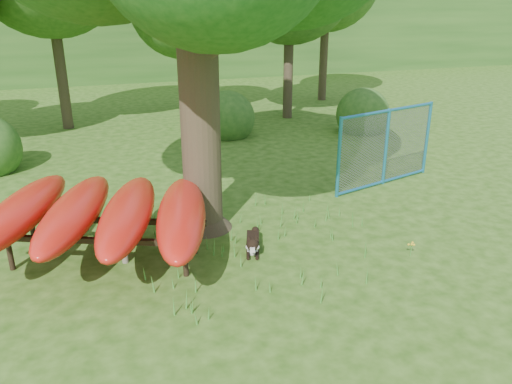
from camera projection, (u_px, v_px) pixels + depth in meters
name	position (u px, v px, depth m)	size (l,w,h in m)	color
ground	(269.00, 276.00, 8.08)	(80.00, 80.00, 0.00)	#254B0F
wooden_post	(122.00, 231.00, 8.29)	(0.31, 0.15, 1.13)	#6C6051
kayak_rack	(101.00, 213.00, 8.23)	(4.18, 4.52, 1.17)	black
husky_dog	(253.00, 243.00, 8.84)	(0.50, 0.91, 0.43)	black
fence_section	(386.00, 147.00, 11.89)	(3.08, 0.92, 3.08)	teal
wildflower_clump	(412.00, 245.00, 8.64)	(0.12, 0.10, 0.26)	#42872C
bg_tree_c	(182.00, 4.00, 18.55)	(4.00, 4.00, 6.12)	#33291B
shrub_right	(361.00, 132.00, 17.18)	(1.80, 1.80, 1.80)	#28551B
shrub_mid	(228.00, 136.00, 16.64)	(1.80, 1.80, 1.80)	#28551B
wooded_hillside	(111.00, 23.00, 31.68)	(80.00, 12.00, 6.00)	#28551B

